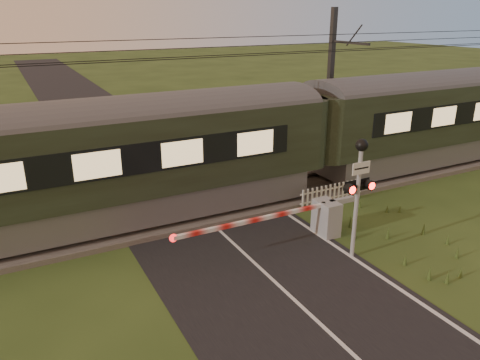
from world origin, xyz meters
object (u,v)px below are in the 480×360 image
crossing_signal (359,178)px  catenary_mast (331,87)px  train (308,134)px  picket_fence (332,194)px  boom_gate (320,217)px

crossing_signal → catenary_mast: (4.80, 7.61, 1.19)m
train → catenary_mast: 3.78m
crossing_signal → picket_fence: (1.94, 3.49, -2.08)m
boom_gate → catenary_mast: (4.83, 6.02, 3.05)m
boom_gate → picket_fence: boom_gate is taller
picket_fence → boom_gate: bearing=-136.2°
crossing_signal → picket_fence: size_ratio=1.27×
boom_gate → crossing_signal: 2.45m
crossing_signal → catenary_mast: catenary_mast is taller
picket_fence → catenary_mast: size_ratio=0.40×
boom_gate → catenary_mast: bearing=51.2°
crossing_signal → picket_fence: bearing=60.9°
catenary_mast → picket_fence: bearing=-124.7°
boom_gate → catenary_mast: catenary_mast is taller
boom_gate → crossing_signal: (0.03, -1.59, 1.86)m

